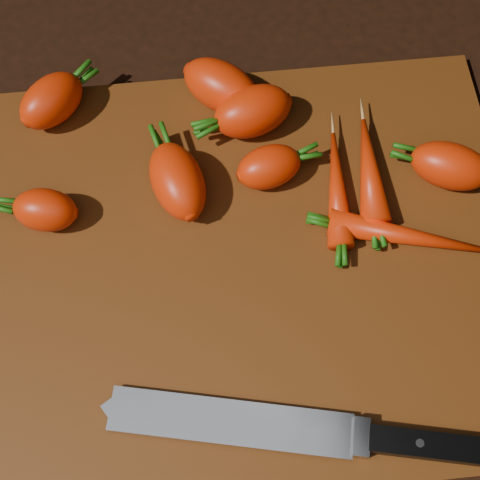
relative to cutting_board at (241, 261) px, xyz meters
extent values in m
cube|color=black|center=(0.00, 0.00, -0.01)|extent=(2.00, 2.00, 0.01)
cube|color=#5D2D0E|center=(0.00, 0.00, 0.00)|extent=(0.50, 0.40, 0.01)
ellipsoid|color=#F13009|center=(-0.16, 0.17, 0.03)|extent=(0.08, 0.08, 0.04)
ellipsoid|color=#F13009|center=(-0.17, 0.06, 0.03)|extent=(0.06, 0.05, 0.04)
ellipsoid|color=#F13009|center=(0.00, 0.17, 0.03)|extent=(0.09, 0.09, 0.05)
ellipsoid|color=#F13009|center=(-0.05, 0.07, 0.03)|extent=(0.07, 0.09, 0.05)
ellipsoid|color=#F13009|center=(0.03, 0.14, 0.03)|extent=(0.09, 0.07, 0.05)
ellipsoid|color=#F13009|center=(0.03, 0.08, 0.03)|extent=(0.07, 0.05, 0.04)
ellipsoid|color=#F13009|center=(0.20, 0.06, 0.03)|extent=(0.08, 0.07, 0.04)
ellipsoid|color=#F13009|center=(0.09, 0.06, 0.02)|extent=(0.04, 0.12, 0.02)
ellipsoid|color=#F13009|center=(0.15, 0.00, 0.02)|extent=(0.14, 0.07, 0.03)
ellipsoid|color=#F13009|center=(0.13, 0.07, 0.02)|extent=(0.04, 0.11, 0.03)
cube|color=gray|center=(-0.12, -0.12, 0.01)|extent=(0.20, 0.08, 0.00)
cube|color=gray|center=(-0.02, -0.14, 0.01)|extent=(0.02, 0.03, 0.01)
cube|color=black|center=(0.04, -0.16, 0.01)|extent=(0.11, 0.04, 0.02)
cylinder|color=#B2B2B7|center=(0.03, -0.15, 0.02)|extent=(0.01, 0.01, 0.00)
camera|label=1|loc=(-0.02, -0.22, 0.55)|focal=50.00mm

